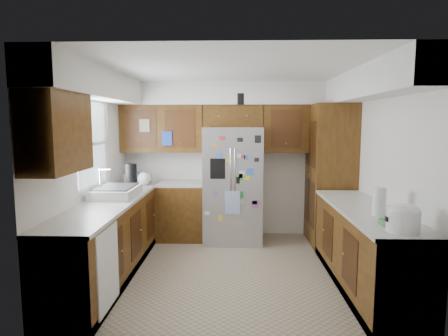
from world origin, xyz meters
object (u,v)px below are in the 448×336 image
(rice_cooker, at_px, (403,217))
(fridge, at_px, (233,185))
(paper_towel, at_px, (379,202))
(pantry, at_px, (330,175))

(rice_cooker, bearing_deg, fridge, 120.13)
(fridge, height_order, paper_towel, fridge)
(fridge, distance_m, paper_towel, 2.52)
(rice_cooker, bearing_deg, pantry, 89.99)
(pantry, distance_m, paper_towel, 1.96)
(pantry, bearing_deg, rice_cooker, -90.01)
(pantry, bearing_deg, fridge, 177.94)
(pantry, xyz_separation_m, fridge, (-1.50, 0.05, -0.17))
(pantry, height_order, paper_towel, pantry)
(pantry, height_order, rice_cooker, pantry)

